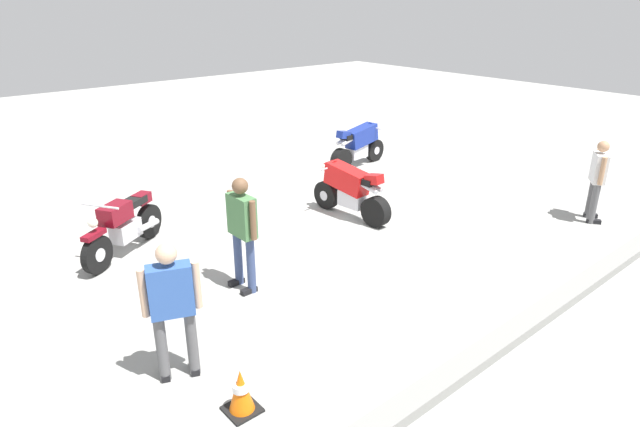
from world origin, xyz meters
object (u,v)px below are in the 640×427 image
at_px(motorcycle_red_sportbike, 350,189).
at_px(person_in_white_shirt, 597,176).
at_px(motorcycle_blue_sportbike, 359,144).
at_px(person_in_blue_shirt, 172,303).
at_px(person_in_green_shirt, 242,226).
at_px(traffic_cone, 241,391).
at_px(motorcycle_maroon_cruiser, 124,226).

xyz_separation_m(motorcycle_red_sportbike, person_in_white_shirt, (-3.55, 3.27, 0.33)).
xyz_separation_m(motorcycle_blue_sportbike, person_in_blue_shirt, (7.57, 4.75, 0.41)).
bearing_deg(person_in_blue_shirt, person_in_green_shirt, -32.15).
bearing_deg(traffic_cone, person_in_white_shirt, -179.85).
distance_m(motorcycle_blue_sportbike, person_in_green_shirt, 6.80).
xyz_separation_m(person_in_green_shirt, traffic_cone, (1.50, 2.23, -0.78)).
xyz_separation_m(motorcycle_blue_sportbike, person_in_white_shirt, (-0.94, 5.69, 0.33)).
bearing_deg(traffic_cone, motorcycle_blue_sportbike, -142.04).
xyz_separation_m(motorcycle_maroon_cruiser, person_in_white_shirt, (-7.69, 4.57, 0.40)).
height_order(motorcycle_red_sportbike, motorcycle_blue_sportbike, same).
bearing_deg(person_in_green_shirt, motorcycle_red_sportbike, -162.28).
distance_m(person_in_green_shirt, person_in_white_shirt, 7.12).
distance_m(person_in_blue_shirt, person_in_green_shirt, 2.17).
relative_size(motorcycle_maroon_cruiser, person_in_green_shirt, 1.03).
distance_m(motorcycle_red_sportbike, person_in_white_shirt, 4.84).
xyz_separation_m(motorcycle_red_sportbike, person_in_green_shirt, (3.21, 1.06, 0.44)).
bearing_deg(motorcycle_blue_sportbike, motorcycle_maroon_cruiser, -175.87).
xyz_separation_m(motorcycle_red_sportbike, traffic_cone, (4.72, 3.29, -0.33)).
relative_size(motorcycle_maroon_cruiser, traffic_cone, 3.46).
bearing_deg(person_in_white_shirt, motorcycle_maroon_cruiser, -155.73).
height_order(person_in_green_shirt, person_in_white_shirt, person_in_green_shirt).
xyz_separation_m(person_in_blue_shirt, traffic_cone, (-0.25, 0.96, -0.74)).
distance_m(motorcycle_maroon_cruiser, person_in_blue_shirt, 3.76).
bearing_deg(motorcycle_red_sportbike, person_in_green_shirt, 103.79).
bearing_deg(person_in_white_shirt, motorcycle_red_sportbike, -167.65).
bearing_deg(motorcycle_red_sportbike, motorcycle_maroon_cruiser, 68.09).
bearing_deg(motorcycle_blue_sportbike, person_in_blue_shirt, -153.19).
bearing_deg(motorcycle_maroon_cruiser, motorcycle_blue_sportbike, 157.18).
xyz_separation_m(motorcycle_blue_sportbike, person_in_green_shirt, (5.82, 3.48, 0.44)).
distance_m(motorcycle_maroon_cruiser, person_in_white_shirt, 8.96).
bearing_deg(person_in_blue_shirt, person_in_white_shirt, -74.48).
height_order(motorcycle_red_sportbike, traffic_cone, motorcycle_red_sportbike).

